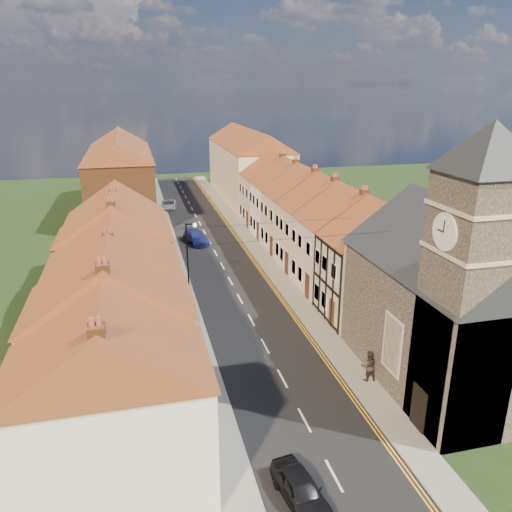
{
  "coord_description": "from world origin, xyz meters",
  "views": [
    {
      "loc": [
        -7.66,
        -18.48,
        16.55
      ],
      "look_at": [
        1.41,
        18.25,
        3.5
      ],
      "focal_mm": 35.0,
      "sensor_mm": 36.0,
      "label": 1
    }
  ],
  "objects_px": {
    "church": "(462,290)",
    "car_distant": "(168,205)",
    "car_near": "(301,489)",
    "car_far": "(196,237)",
    "pedestrian_right": "(368,366)",
    "lamppost": "(188,254)",
    "pedestrian_left": "(201,365)"
  },
  "relations": [
    {
      "from": "car_distant",
      "to": "car_far",
      "type": "bearing_deg",
      "value": -75.97
    },
    {
      "from": "car_distant",
      "to": "pedestrian_right",
      "type": "distance_m",
      "value": 46.94
    },
    {
      "from": "car_distant",
      "to": "pedestrian_left",
      "type": "xyz_separation_m",
      "value": [
        -1.48,
        -43.57,
        0.29
      ]
    },
    {
      "from": "lamppost",
      "to": "car_near",
      "type": "bearing_deg",
      "value": -85.29
    },
    {
      "from": "church",
      "to": "pedestrian_right",
      "type": "height_order",
      "value": "church"
    },
    {
      "from": "car_far",
      "to": "pedestrian_right",
      "type": "distance_m",
      "value": 30.15
    },
    {
      "from": "church",
      "to": "car_distant",
      "type": "height_order",
      "value": "church"
    },
    {
      "from": "car_far",
      "to": "pedestrian_left",
      "type": "bearing_deg",
      "value": -108.51
    },
    {
      "from": "car_near",
      "to": "pedestrian_right",
      "type": "distance_m",
      "value": 10.05
    },
    {
      "from": "car_near",
      "to": "pedestrian_left",
      "type": "height_order",
      "value": "pedestrian_left"
    },
    {
      "from": "pedestrian_left",
      "to": "pedestrian_right",
      "type": "height_order",
      "value": "pedestrian_right"
    },
    {
      "from": "car_distant",
      "to": "pedestrian_right",
      "type": "bearing_deg",
      "value": -71.98
    },
    {
      "from": "car_near",
      "to": "car_far",
      "type": "distance_m",
      "value": 36.99
    },
    {
      "from": "church",
      "to": "car_far",
      "type": "bearing_deg",
      "value": 109.49
    },
    {
      "from": "car_far",
      "to": "church",
      "type": "bearing_deg",
      "value": -82.25
    },
    {
      "from": "church",
      "to": "car_distant",
      "type": "relative_size",
      "value": 3.52
    },
    {
      "from": "church",
      "to": "lamppost",
      "type": "relative_size",
      "value": 2.53
    },
    {
      "from": "church",
      "to": "pedestrian_right",
      "type": "distance_m",
      "value": 6.76
    },
    {
      "from": "lamppost",
      "to": "car_far",
      "type": "bearing_deg",
      "value": 80.62
    },
    {
      "from": "lamppost",
      "to": "car_distant",
      "type": "height_order",
      "value": "lamppost"
    },
    {
      "from": "car_near",
      "to": "pedestrian_right",
      "type": "height_order",
      "value": "pedestrian_right"
    },
    {
      "from": "car_near",
      "to": "pedestrian_left",
      "type": "distance_m",
      "value": 10.56
    },
    {
      "from": "car_far",
      "to": "car_near",
      "type": "bearing_deg",
      "value": -102.4
    },
    {
      "from": "car_near",
      "to": "car_far",
      "type": "height_order",
      "value": "car_far"
    },
    {
      "from": "church",
      "to": "pedestrian_right",
      "type": "bearing_deg",
      "value": 165.5
    },
    {
      "from": "lamppost",
      "to": "car_distant",
      "type": "relative_size",
      "value": 1.39
    },
    {
      "from": "lamppost",
      "to": "car_near",
      "type": "height_order",
      "value": "lamppost"
    },
    {
      "from": "car_far",
      "to": "car_distant",
      "type": "relative_size",
      "value": 1.07
    },
    {
      "from": "car_near",
      "to": "pedestrian_left",
      "type": "relative_size",
      "value": 2.39
    },
    {
      "from": "car_far",
      "to": "pedestrian_right",
      "type": "bearing_deg",
      "value": -89.77
    },
    {
      "from": "car_distant",
      "to": "pedestrian_left",
      "type": "relative_size",
      "value": 2.81
    },
    {
      "from": "lamppost",
      "to": "pedestrian_left",
      "type": "distance_m",
      "value": 13.1
    }
  ]
}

